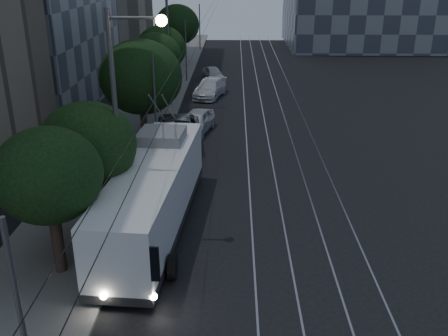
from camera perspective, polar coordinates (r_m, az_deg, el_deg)
ground at (r=21.86m, az=2.50°, el=-7.43°), size 120.00×120.00×0.00m
sidewalk at (r=41.04m, az=-8.63°, el=6.80°), size 5.00×90.00×0.15m
tram_rails at (r=40.57m, az=5.53°, el=6.68°), size 4.52×90.00×0.02m
overhead_wires at (r=39.92m, az=-5.27°, el=11.53°), size 2.23×90.00×6.00m
trolleybus at (r=21.78m, az=-7.93°, el=-2.86°), size 3.40×12.08×5.63m
pickup_silver at (r=32.23m, az=-5.30°, el=4.18°), size 3.27×6.49×1.76m
car_white_a at (r=34.59m, az=-3.20°, el=5.31°), size 2.79×4.82×1.54m
car_white_b at (r=44.22m, az=-1.62°, el=9.00°), size 3.17×5.22×1.41m
car_white_c at (r=44.98m, az=-1.57°, el=9.22°), size 2.73×4.49×1.40m
car_white_d at (r=50.87m, az=-1.24°, el=10.72°), size 2.68×4.28×1.36m
tree_0 at (r=18.40m, az=-19.45°, el=-0.86°), size 3.80×3.80×5.73m
tree_1 at (r=21.05m, az=-15.32°, el=2.46°), size 3.98×3.98×5.79m
tree_2 at (r=32.65m, az=-9.47°, el=10.21°), size 5.28×5.28×6.56m
tree_3 at (r=38.70m, az=-7.83°, el=12.47°), size 3.92×3.92×6.19m
tree_4 at (r=44.66m, az=-7.19°, el=13.38°), size 4.32×4.32×6.04m
tree_5 at (r=57.95m, az=-5.38°, el=15.97°), size 4.92×4.92×6.83m
streetlamp_near at (r=19.97m, az=-11.21°, el=6.95°), size 2.29×0.44×9.38m
streetlamp_far at (r=40.59m, az=-5.84°, el=14.75°), size 2.26×0.44×9.24m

